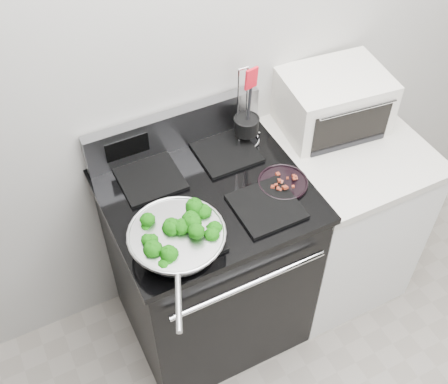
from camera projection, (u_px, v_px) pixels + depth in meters
back_wall at (236, 41)px, 2.19m from camera, size 4.00×0.02×2.70m
gas_range at (209, 262)px, 2.53m from camera, size 0.79×0.69×1.13m
counter at (335, 214)px, 2.75m from camera, size 0.62×0.68×0.92m
skillet at (177, 239)px, 1.96m from camera, size 0.35×0.53×0.07m
broccoli_pile at (177, 235)px, 1.95m from camera, size 0.27×0.27×0.09m
bacon_plate at (283, 181)px, 2.21m from camera, size 0.20×0.20×0.04m
utensil_holder at (246, 129)px, 2.34m from camera, size 0.12×0.12×0.37m
toaster_oven at (333, 101)px, 2.42m from camera, size 0.47×0.38×0.25m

